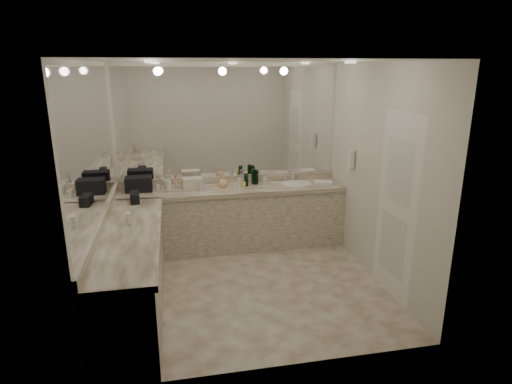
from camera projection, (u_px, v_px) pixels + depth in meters
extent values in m
plane|color=beige|center=(247.00, 285.00, 5.18)|extent=(3.20, 3.20, 0.00)
plane|color=white|center=(246.00, 61.00, 4.45)|extent=(3.20, 3.20, 0.00)
cube|color=beige|center=(229.00, 155.00, 6.23)|extent=(3.20, 0.02, 2.60)
cube|color=beige|center=(98.00, 189.00, 4.52)|extent=(0.02, 3.00, 2.60)
cube|color=beige|center=(378.00, 175.00, 5.12)|extent=(0.02, 3.00, 2.60)
cube|color=beige|center=(232.00, 219.00, 6.19)|extent=(3.20, 0.60, 0.84)
cube|color=beige|center=(232.00, 190.00, 6.06)|extent=(3.20, 0.64, 0.06)
cube|color=beige|center=(132.00, 275.00, 4.54)|extent=(0.60, 2.40, 0.84)
cube|color=beige|center=(129.00, 235.00, 4.41)|extent=(0.64, 2.42, 0.06)
cube|color=beige|center=(229.00, 179.00, 6.31)|extent=(3.20, 0.04, 0.10)
cube|color=beige|center=(103.00, 220.00, 4.62)|extent=(0.04, 3.00, 0.10)
cube|color=white|center=(228.00, 123.00, 6.09)|extent=(3.12, 0.01, 1.55)
cube|color=white|center=(94.00, 144.00, 4.39)|extent=(0.01, 2.92, 1.55)
cylinder|color=white|center=(296.00, 184.00, 6.24)|extent=(0.44, 0.44, 0.03)
cube|color=silver|center=(293.00, 176.00, 6.42)|extent=(0.24, 0.16, 0.14)
cube|color=white|center=(351.00, 159.00, 5.75)|extent=(0.06, 0.10, 0.24)
cube|color=white|center=(396.00, 207.00, 4.72)|extent=(0.02, 0.82, 2.10)
cube|color=black|center=(139.00, 184.00, 5.85)|extent=(0.36, 0.23, 0.20)
cube|color=black|center=(135.00, 197.00, 5.38)|extent=(0.14, 0.26, 0.13)
cube|color=silver|center=(192.00, 183.00, 5.99)|extent=(0.27, 0.17, 0.15)
cube|color=white|center=(324.00, 183.00, 6.21)|extent=(0.29, 0.22, 0.04)
cylinder|color=white|center=(129.00, 219.00, 4.60)|extent=(0.06, 0.06, 0.13)
imported|color=silver|center=(168.00, 183.00, 5.86)|extent=(0.09, 0.09, 0.21)
imported|color=silver|center=(202.00, 185.00, 5.87)|extent=(0.08, 0.08, 0.17)
imported|color=#E9BB7E|center=(223.00, 181.00, 6.05)|extent=(0.14, 0.14, 0.16)
cylinder|color=#0F4F1F|center=(256.00, 177.00, 6.24)|extent=(0.06, 0.06, 0.20)
cylinder|color=#0F4F1F|center=(253.00, 176.00, 6.22)|extent=(0.07, 0.07, 0.22)
cylinder|color=#0F4F1F|center=(246.00, 180.00, 6.11)|extent=(0.06, 0.06, 0.19)
cylinder|color=#0F4F1F|center=(255.00, 177.00, 6.20)|extent=(0.07, 0.07, 0.20)
cylinder|color=#F2D84C|center=(194.00, 182.00, 6.05)|extent=(0.04, 0.04, 0.14)
cylinder|color=silver|center=(265.00, 181.00, 6.22)|extent=(0.05, 0.05, 0.10)
cylinder|color=silver|center=(239.00, 183.00, 5.99)|extent=(0.05, 0.05, 0.15)
cylinder|color=#E0B28C|center=(176.00, 185.00, 5.98)|extent=(0.04, 0.04, 0.11)
cylinder|color=white|center=(158.00, 188.00, 5.87)|extent=(0.06, 0.06, 0.09)
cylinder|color=#F2D84C|center=(244.00, 185.00, 6.06)|extent=(0.05, 0.05, 0.07)
cylinder|color=#9966B2|center=(247.00, 181.00, 6.16)|extent=(0.05, 0.05, 0.13)
cylinder|color=white|center=(168.00, 186.00, 5.97)|extent=(0.05, 0.05, 0.10)
cylinder|color=silver|center=(165.00, 185.00, 5.97)|extent=(0.04, 0.04, 0.12)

